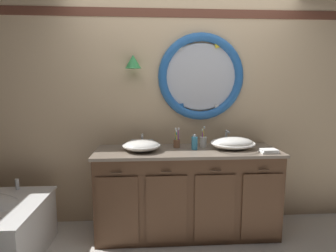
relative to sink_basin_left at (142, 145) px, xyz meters
name	(u,v)px	position (x,y,z in m)	size (l,w,h in m)	color
ground_plane	(188,245)	(0.45, -0.23, -0.96)	(14.00, 14.00, 0.00)	silver
back_wall_assembly	(184,106)	(0.47, 0.35, 0.37)	(6.40, 0.26, 2.60)	#D6B78E
vanity_counter	(187,191)	(0.47, 0.03, -0.51)	(1.89, 0.62, 0.90)	brown
sink_basin_left	(142,145)	(0.00, 0.00, 0.00)	(0.39, 0.39, 0.11)	white
sink_basin_right	(233,143)	(0.94, 0.00, 0.01)	(0.46, 0.46, 0.13)	white
faucet_set_left	(142,141)	(0.00, 0.24, 0.00)	(0.24, 0.12, 0.14)	silver
faucet_set_right	(226,139)	(0.94, 0.24, 0.01)	(0.22, 0.13, 0.17)	silver
toothbrush_holder_left	(177,142)	(0.37, 0.13, 0.00)	(0.08, 0.08, 0.21)	#996647
toothbrush_holder_right	(203,141)	(0.66, 0.15, 0.00)	(0.08, 0.08, 0.22)	white
soap_dispenser	(194,143)	(0.54, 0.03, 0.02)	(0.06, 0.07, 0.16)	#388EBC
folded_hand_towel	(269,151)	(1.25, -0.16, -0.04)	(0.17, 0.13, 0.04)	white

